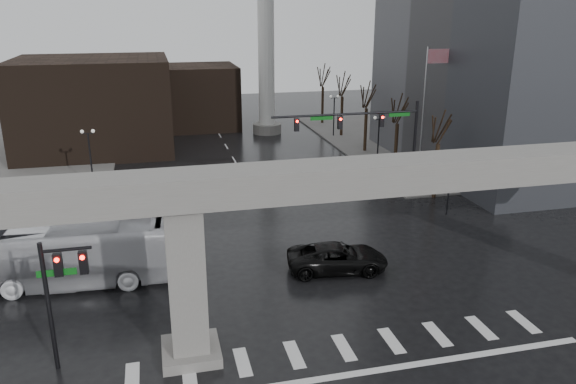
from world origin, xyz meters
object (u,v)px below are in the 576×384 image
Objects in this scene: signal_mast_arm at (372,130)px; far_car at (182,185)px; pickup_truck at (337,258)px; city_bus at (64,254)px.

signal_mast_arm is 16.56m from far_car.
signal_mast_arm is 2.01× the size of pickup_truck.
pickup_truck reaches higher than far_car.
far_car is (7.44, 15.18, -1.11)m from city_bus.
pickup_truck is at bearing -92.98° from city_bus.
signal_mast_arm is 0.90× the size of city_bus.
city_bus is at bearing 90.41° from pickup_truck.
signal_mast_arm is 24.80m from city_bus.
signal_mast_arm reaches higher than far_car.
pickup_truck is 15.76m from city_bus.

